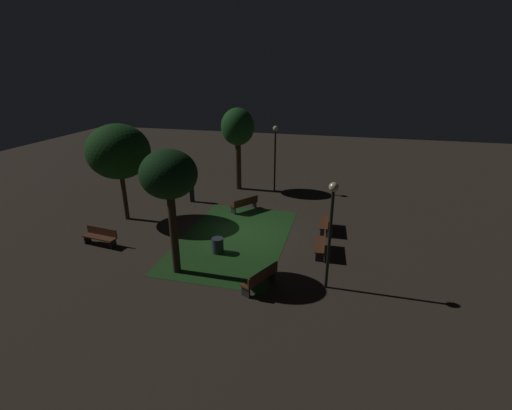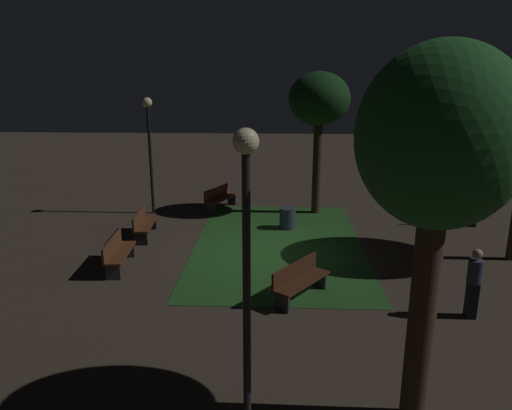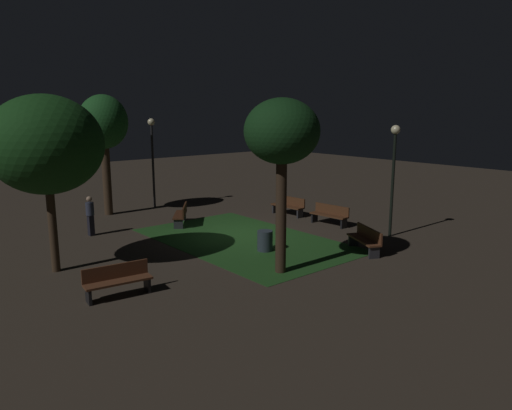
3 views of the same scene
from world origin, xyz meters
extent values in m
plane|color=#3D3328|center=(0.00, 0.00, 0.00)|extent=(60.00, 60.00, 0.00)
cube|color=#23511E|center=(-0.86, 0.33, 0.01)|extent=(8.70, 5.27, 0.01)
cube|color=#512D19|center=(-1.32, -4.07, 0.45)|extent=(1.83, 0.61, 0.06)
cube|color=#512D19|center=(-1.30, -4.28, 0.68)|extent=(1.80, 0.19, 0.40)
cube|color=black|center=(-2.11, -4.13, 0.21)|extent=(0.11, 0.39, 0.42)
cube|color=black|center=(-0.52, -4.01, 0.21)|extent=(0.11, 0.39, 0.42)
cube|color=#512D19|center=(1.32, -4.07, 0.45)|extent=(1.83, 0.60, 0.06)
cube|color=#512D19|center=(1.33, -4.28, 0.68)|extent=(1.80, 0.18, 0.40)
cube|color=#2D2D33|center=(0.52, -4.12, 0.21)|extent=(0.11, 0.39, 0.42)
cube|color=#2D2D33|center=(2.11, -4.02, 0.21)|extent=(0.11, 0.39, 0.42)
cube|color=#422314|center=(2.98, 0.89, 0.45)|extent=(1.73, 1.45, 0.06)
cube|color=#422314|center=(2.86, 0.72, 0.68)|extent=(1.48, 1.12, 0.40)
cube|color=#2D2D33|center=(2.34, 1.37, 0.21)|extent=(0.29, 0.36, 0.42)
cube|color=#2D2D33|center=(3.62, 0.42, 0.21)|extent=(0.29, 0.36, 0.42)
cube|color=brown|center=(-3.17, 6.53, 0.45)|extent=(0.70, 1.84, 0.06)
cube|color=brown|center=(-2.96, 6.50, 0.68)|extent=(0.28, 1.79, 0.40)
cube|color=black|center=(-3.26, 5.74, 0.21)|extent=(0.39, 0.13, 0.42)
cube|color=black|center=(-3.07, 7.32, 0.21)|extent=(0.39, 0.13, 0.42)
cube|color=brown|center=(-4.81, -1.95, 0.45)|extent=(1.83, 1.21, 0.06)
cube|color=brown|center=(-4.90, -2.14, 0.68)|extent=(1.65, 0.84, 0.40)
cube|color=#2D2D33|center=(-5.53, -1.60, 0.21)|extent=(0.24, 0.38, 0.42)
cube|color=#2D2D33|center=(-4.09, -2.30, 0.21)|extent=(0.24, 0.38, 0.42)
cylinder|color=#38281C|center=(-4.48, 1.78, 1.87)|extent=(0.33, 0.33, 3.75)
ellipsoid|color=#143816|center=(-4.48, 1.78, 4.37)|extent=(2.27, 2.27, 1.96)
cylinder|color=#423021|center=(7.04, 2.44, 1.91)|extent=(0.40, 0.40, 3.81)
ellipsoid|color=#1E5623|center=(7.04, 2.44, 4.44)|extent=(2.28, 2.28, 2.53)
cylinder|color=black|center=(7.24, -0.15, 2.12)|extent=(0.12, 0.12, 4.24)
sphere|color=#F4E5B2|center=(7.24, -0.15, 4.39)|extent=(0.36, 0.36, 0.36)
cylinder|color=black|center=(-4.14, -4.55, 2.04)|extent=(0.12, 0.12, 4.09)
sphere|color=#F4E5B2|center=(-4.14, -4.55, 4.24)|extent=(0.36, 0.36, 0.36)
cylinder|color=#2D3842|center=(-2.44, 0.64, 0.37)|extent=(0.56, 0.56, 0.74)
cube|color=black|center=(3.70, 4.61, 0.42)|extent=(0.28, 0.21, 0.84)
cylinder|color=#33384C|center=(3.70, 4.61, 1.10)|extent=(0.32, 0.32, 0.52)
sphere|color=tan|center=(3.70, 4.61, 1.50)|extent=(0.22, 0.22, 0.22)
camera|label=1|loc=(-16.88, -4.86, 8.33)|focal=25.49mm
camera|label=2|loc=(13.49, 0.27, 5.24)|focal=33.33mm
camera|label=3|loc=(-14.88, 11.53, 4.99)|focal=33.47mm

